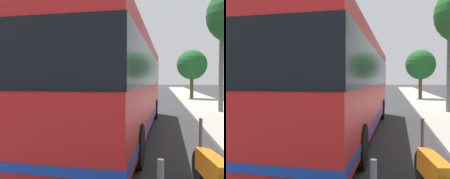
% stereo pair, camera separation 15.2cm
% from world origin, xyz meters
% --- Properties ---
extents(sidewalk_curb, '(110.00, 3.60, 0.14)m').
position_xyz_m(sidewalk_curb, '(10.00, -7.21, 0.07)').
color(sidewalk_curb, '#9E998E').
rests_on(sidewalk_curb, ground).
extents(lane_divider_line, '(110.00, 0.16, 0.01)m').
position_xyz_m(lane_divider_line, '(10.00, 0.00, 0.00)').
color(lane_divider_line, silver).
rests_on(lane_divider_line, ground).
extents(coach_bus, '(12.01, 2.89, 3.33)m').
position_xyz_m(coach_bus, '(4.26, -2.17, 1.92)').
color(coach_bus, red).
rests_on(coach_bus, ground).
extents(motorcycle_nearest_curb, '(2.12, 0.42, 1.27)m').
position_xyz_m(motorcycle_nearest_curb, '(-0.99, -4.64, 0.48)').
color(motorcycle_nearest_curb, black).
rests_on(motorcycle_nearest_curb, ground).
extents(car_far_distant, '(4.34, 2.14, 1.52)m').
position_xyz_m(car_far_distant, '(20.99, 2.96, 0.74)').
color(car_far_distant, navy).
rests_on(car_far_distant, ground).
extents(car_side_street, '(4.54, 1.97, 1.45)m').
position_xyz_m(car_side_street, '(36.97, 2.83, 0.69)').
color(car_side_street, gold).
rests_on(car_side_street, ground).
extents(roadside_tree_far_block, '(2.95, 2.95, 4.98)m').
position_xyz_m(roadside_tree_far_block, '(21.87, -6.70, 3.48)').
color(roadside_tree_far_block, brown).
rests_on(roadside_tree_far_block, ground).
extents(utility_pole, '(0.28, 0.28, 6.09)m').
position_xyz_m(utility_pole, '(10.77, -7.17, 3.04)').
color(utility_pole, slate).
rests_on(utility_pole, ground).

